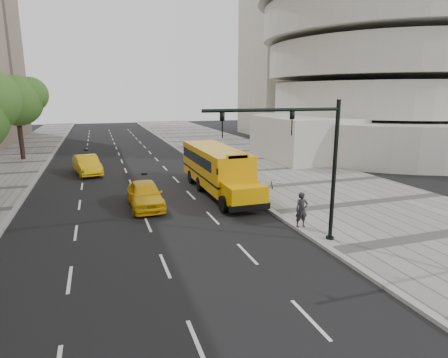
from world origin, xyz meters
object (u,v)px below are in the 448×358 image
object	(u,v)px
school_bus	(216,166)
tree_c	(17,100)
taxi_near	(145,194)
pedestrian	(302,210)
traffic_signal	(307,155)
taxi_far	(87,165)

from	to	relation	value
school_bus	tree_c	bearing A→B (deg)	129.49
taxi_near	pedestrian	distance (m)	9.34
traffic_signal	taxi_far	bearing A→B (deg)	115.72
taxi_near	taxi_far	distance (m)	11.77
tree_c	traffic_signal	world-z (taller)	tree_c
tree_c	traffic_signal	size ratio (longest dim) A/B	1.33
school_bus	taxi_far	bearing A→B (deg)	134.42
tree_c	taxi_near	distance (m)	23.29
tree_c	school_bus	bearing A→B (deg)	-50.51
pedestrian	traffic_signal	xyz separation A→B (m)	(-0.96, -1.82, 3.06)
tree_c	taxi_far	bearing A→B (deg)	-55.97
school_bus	traffic_signal	size ratio (longest dim) A/B	1.81
taxi_near	taxi_far	xyz separation A→B (m)	(-3.44, 11.26, 0.01)
taxi_far	pedestrian	xyz separation A→B (m)	(10.30, -17.58, 0.23)
school_bus	taxi_near	xyz separation A→B (m)	(-5.21, -2.43, -0.97)
taxi_far	school_bus	bearing A→B (deg)	-56.51
tree_c	pedestrian	size ratio (longest dim) A/B	4.80
taxi_far	pedestrian	size ratio (longest dim) A/B	2.75
pedestrian	school_bus	bearing A→B (deg)	105.66
taxi_near	pedestrian	bearing A→B (deg)	-43.25
tree_c	taxi_far	size ratio (longest dim) A/B	1.74
school_bus	taxi_near	size ratio (longest dim) A/B	2.47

